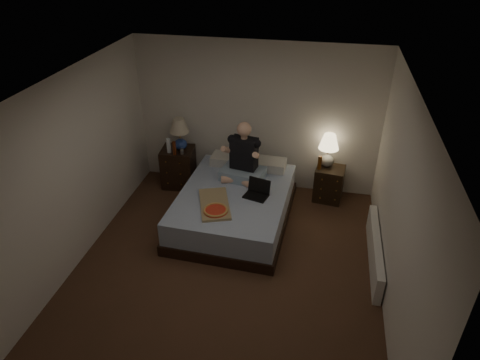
% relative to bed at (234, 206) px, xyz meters
% --- Properties ---
extents(floor, '(4.00, 4.50, 0.00)m').
position_rel_bed_xyz_m(floor, '(0.13, -1.08, -0.26)').
color(floor, '#533423').
rests_on(floor, ground).
extents(ceiling, '(4.00, 4.50, 0.00)m').
position_rel_bed_xyz_m(ceiling, '(0.13, -1.08, 2.24)').
color(ceiling, white).
rests_on(ceiling, ground).
extents(wall_back, '(4.00, 0.00, 2.50)m').
position_rel_bed_xyz_m(wall_back, '(0.13, 1.17, 0.99)').
color(wall_back, silver).
rests_on(wall_back, ground).
extents(wall_front, '(4.00, 0.00, 2.50)m').
position_rel_bed_xyz_m(wall_front, '(0.13, -3.33, 0.99)').
color(wall_front, silver).
rests_on(wall_front, ground).
extents(wall_left, '(0.00, 4.50, 2.50)m').
position_rel_bed_xyz_m(wall_left, '(-1.87, -1.08, 0.99)').
color(wall_left, silver).
rests_on(wall_left, ground).
extents(wall_right, '(0.00, 4.50, 2.50)m').
position_rel_bed_xyz_m(wall_right, '(2.13, -1.08, 0.99)').
color(wall_right, silver).
rests_on(wall_right, ground).
extents(bed, '(1.66, 2.16, 0.52)m').
position_rel_bed_xyz_m(bed, '(0.00, 0.00, 0.00)').
color(bed, '#506DA0').
rests_on(bed, floor).
extents(nightstand_left, '(0.57, 0.53, 0.69)m').
position_rel_bed_xyz_m(nightstand_left, '(-1.18, 0.86, 0.08)').
color(nightstand_left, black).
rests_on(nightstand_left, floor).
extents(nightstand_right, '(0.50, 0.46, 0.59)m').
position_rel_bed_xyz_m(nightstand_right, '(1.40, 0.91, 0.03)').
color(nightstand_right, black).
rests_on(nightstand_right, floor).
extents(lamp_left, '(0.41, 0.41, 0.56)m').
position_rel_bed_xyz_m(lamp_left, '(-1.11, 0.87, 0.71)').
color(lamp_left, navy).
rests_on(lamp_left, nightstand_left).
extents(lamp_right, '(0.40, 0.40, 0.56)m').
position_rel_bed_xyz_m(lamp_right, '(1.33, 0.97, 0.60)').
color(lamp_right, gray).
rests_on(lamp_right, nightstand_right).
extents(water_bottle, '(0.07, 0.07, 0.25)m').
position_rel_bed_xyz_m(water_bottle, '(-1.26, 0.73, 0.56)').
color(water_bottle, white).
rests_on(water_bottle, nightstand_left).
extents(soda_can, '(0.07, 0.07, 0.10)m').
position_rel_bed_xyz_m(soda_can, '(-1.04, 0.71, 0.48)').
color(soda_can, '#AAAAA5').
rests_on(soda_can, nightstand_left).
extents(beer_bottle_left, '(0.06, 0.06, 0.23)m').
position_rel_bed_xyz_m(beer_bottle_left, '(-1.15, 0.67, 0.55)').
color(beer_bottle_left, '#521F0B').
rests_on(beer_bottle_left, nightstand_left).
extents(beer_bottle_right, '(0.06, 0.06, 0.23)m').
position_rel_bed_xyz_m(beer_bottle_right, '(1.22, 0.85, 0.44)').
color(beer_bottle_right, '#63330E').
rests_on(beer_bottle_right, nightstand_right).
extents(person, '(0.74, 0.63, 0.93)m').
position_rel_bed_xyz_m(person, '(0.05, 0.42, 0.73)').
color(person, black).
rests_on(person, bed).
extents(laptop, '(0.40, 0.36, 0.24)m').
position_rel_bed_xyz_m(laptop, '(0.34, -0.07, 0.38)').
color(laptop, black).
rests_on(laptop, bed).
extents(pizza_box, '(0.63, 0.85, 0.08)m').
position_rel_bed_xyz_m(pizza_box, '(-0.13, -0.59, 0.30)').
color(pizza_box, tan).
rests_on(pizza_box, bed).
extents(radiator, '(0.10, 1.60, 0.40)m').
position_rel_bed_xyz_m(radiator, '(2.06, -0.55, -0.06)').
color(radiator, white).
rests_on(radiator, floor).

